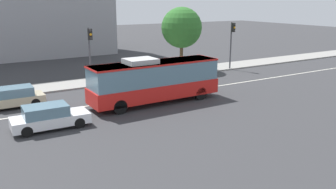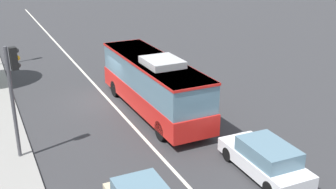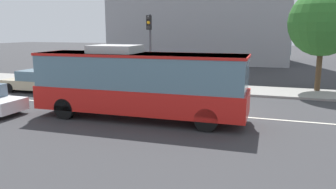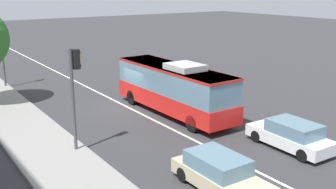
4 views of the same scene
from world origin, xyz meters
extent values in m
plane|color=#333335|center=(0.00, 0.00, 0.00)|extent=(160.00, 160.00, 0.00)
cube|color=silver|center=(0.00, 0.00, 0.01)|extent=(76.00, 0.16, 0.01)
cube|color=red|center=(-2.96, -1.78, 0.98)|extent=(10.04, 2.66, 1.10)
cube|color=slate|center=(-2.96, -1.78, 2.31)|extent=(9.84, 2.58, 1.58)
cube|color=red|center=(-2.96, -1.78, 3.04)|extent=(9.94, 2.63, 0.12)
cube|color=#B2B2B2|center=(-4.16, -1.80, 3.28)|extent=(2.23, 1.83, 0.36)
cylinder|color=black|center=(0.42, -0.62, 0.50)|extent=(1.00, 0.32, 1.00)
cylinder|color=black|center=(0.46, -2.82, 0.50)|extent=(1.00, 0.32, 1.00)
cylinder|color=black|center=(-6.38, -0.73, 0.50)|extent=(1.00, 0.32, 1.00)
cylinder|color=black|center=(-6.34, -2.93, 0.50)|extent=(1.00, 0.32, 1.00)
cube|color=white|center=(-11.02, -3.36, 0.52)|extent=(4.53, 1.88, 0.60)
cube|color=slate|center=(-11.27, -3.35, 1.14)|extent=(2.55, 1.70, 0.64)
cylinder|color=black|center=(-9.51, -2.59, 0.32)|extent=(0.64, 0.23, 0.64)
cylinder|color=black|center=(-9.53, -4.18, 0.32)|extent=(0.64, 0.23, 0.64)
cylinder|color=black|center=(-12.51, -2.53, 0.32)|extent=(0.64, 0.23, 0.64)
cylinder|color=black|center=(-12.53, -4.13, 0.32)|extent=(0.64, 0.23, 0.64)
cylinder|color=#47474C|center=(-5.34, 5.82, 2.60)|extent=(0.16, 0.16, 5.20)
cube|color=black|center=(-5.31, 5.54, 4.65)|extent=(0.35, 0.31, 0.96)
sphere|color=#2D2D2D|center=(-5.30, 5.39, 4.97)|extent=(0.22, 0.22, 0.22)
sphere|color=#F9A514|center=(-5.30, 5.39, 4.65)|extent=(0.22, 0.22, 0.22)
sphere|color=#2D2D2D|center=(-5.30, 5.39, 4.33)|extent=(0.22, 0.22, 0.22)
camera|label=1|loc=(-15.29, -24.25, 7.48)|focal=37.80mm
camera|label=2|loc=(-23.26, 6.84, 9.38)|focal=44.58mm
camera|label=3|loc=(3.06, -15.89, 4.17)|focal=35.36mm
camera|label=4|loc=(-23.45, 12.56, 8.01)|focal=43.16mm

